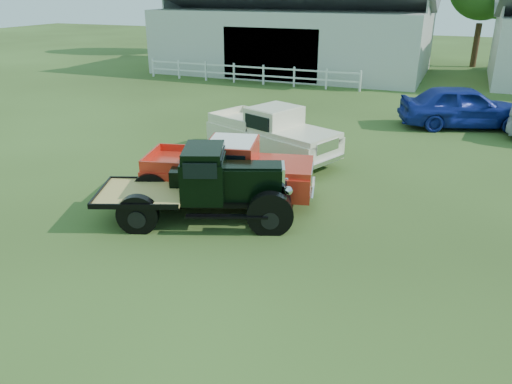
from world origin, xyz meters
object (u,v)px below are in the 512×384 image
at_px(vintage_flatbed, 201,184).
at_px(white_pickup, 272,134).
at_px(red_pickup, 229,170).
at_px(misc_car_blue, 464,107).

xyz_separation_m(vintage_flatbed, white_pickup, (-0.07, 5.35, -0.06)).
relative_size(red_pickup, misc_car_blue, 0.92).
height_order(vintage_flatbed, red_pickup, vintage_flatbed).
bearing_deg(misc_car_blue, vintage_flatbed, 135.61).
relative_size(white_pickup, misc_car_blue, 0.95).
bearing_deg(vintage_flatbed, white_pickup, 69.56).
distance_m(vintage_flatbed, white_pickup, 5.35).
bearing_deg(white_pickup, misc_car_blue, 71.98).
height_order(vintage_flatbed, misc_car_blue, vintage_flatbed).
bearing_deg(misc_car_blue, white_pickup, 120.88).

